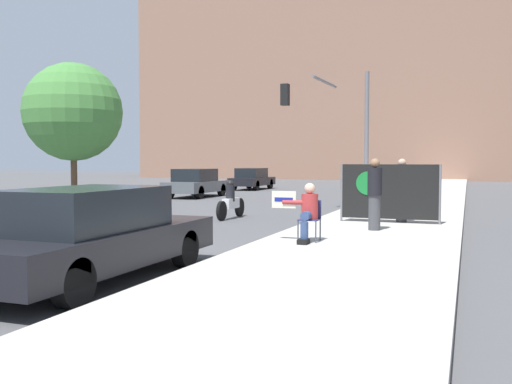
# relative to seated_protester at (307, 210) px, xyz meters

# --- Properties ---
(ground_plane) EXTENTS (160.00, 160.00, 0.00)m
(ground_plane) POSITION_rel_seated_protester_xyz_m (-2.80, -2.93, -0.81)
(ground_plane) COLOR #4F4F51
(sidewalk_curb) EXTENTS (3.97, 90.00, 0.17)m
(sidewalk_curb) POSITION_rel_seated_protester_xyz_m (0.96, 12.07, -0.73)
(sidewalk_curb) COLOR #B7B2A8
(sidewalk_curb) RESTS_ON ground_plane
(building_backdrop_far) EXTENTS (52.00, 12.00, 22.43)m
(building_backdrop_far) POSITION_rel_seated_protester_xyz_m (-4.80, 49.05, 10.40)
(building_backdrop_far) COLOR #936B56
(building_backdrop_far) RESTS_ON ground_plane
(seated_protester) EXTENTS (0.99, 0.77, 1.19)m
(seated_protester) POSITION_rel_seated_protester_xyz_m (0.00, 0.00, 0.00)
(seated_protester) COLOR #474C56
(seated_protester) RESTS_ON sidewalk_curb
(jogger_on_sidewalk) EXTENTS (0.34, 0.34, 1.70)m
(jogger_on_sidewalk) POSITION_rel_seated_protester_xyz_m (0.98, 2.42, 0.23)
(jogger_on_sidewalk) COLOR #424247
(jogger_on_sidewalk) RESTS_ON sidewalk_curb
(pedestrian_behind) EXTENTS (0.34, 0.34, 1.70)m
(pedestrian_behind) POSITION_rel_seated_protester_xyz_m (1.39, 4.47, 0.23)
(pedestrian_behind) COLOR #424247
(pedestrian_behind) RESTS_ON sidewalk_curb
(protest_banner) EXTENTS (2.63, 0.06, 1.55)m
(protest_banner) POSITION_rel_seated_protester_xyz_m (1.08, 4.22, 0.19)
(protest_banner) COLOR slate
(protest_banner) RESTS_ON sidewalk_curb
(traffic_light_pole) EXTENTS (3.47, 3.23, 4.97)m
(traffic_light_pole) POSITION_rel_seated_protester_xyz_m (-1.85, 10.31, 2.77)
(traffic_light_pole) COLOR slate
(traffic_light_pole) RESTS_ON sidewalk_curb
(parked_car_curbside) EXTENTS (1.79, 4.73, 1.42)m
(parked_car_curbside) POSITION_rel_seated_protester_xyz_m (-2.24, -4.08, -0.10)
(parked_car_curbside) COLOR black
(parked_car_curbside) RESTS_ON ground_plane
(car_on_road_nearest) EXTENTS (1.82, 4.20, 1.43)m
(car_on_road_nearest) POSITION_rel_seated_protester_xyz_m (-9.81, 14.63, -0.10)
(car_on_road_nearest) COLOR #565B60
(car_on_road_nearest) RESTS_ON ground_plane
(car_on_road_midblock) EXTENTS (1.70, 4.21, 1.37)m
(car_on_road_midblock) POSITION_rel_seated_protester_xyz_m (-9.90, 22.83, -0.13)
(car_on_road_midblock) COLOR black
(car_on_road_midblock) RESTS_ON ground_plane
(motorcycle_on_road) EXTENTS (0.28, 2.06, 1.21)m
(motorcycle_on_road) POSITION_rel_seated_protester_xyz_m (-3.97, 5.35, -0.28)
(motorcycle_on_road) COLOR white
(motorcycle_on_road) RESTS_ON ground_plane
(street_tree_near_curb) EXTENTS (4.36, 4.36, 6.18)m
(street_tree_near_curb) POSITION_rel_seated_protester_xyz_m (-13.54, 9.91, 3.18)
(street_tree_near_curb) COLOR brown
(street_tree_near_curb) RESTS_ON ground_plane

